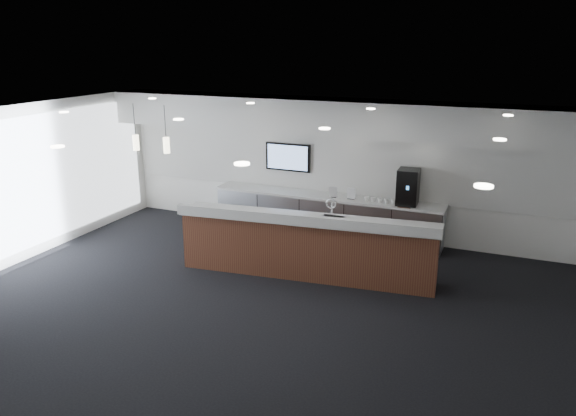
% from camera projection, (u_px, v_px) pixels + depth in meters
% --- Properties ---
extents(ground, '(10.00, 10.00, 0.00)m').
position_uv_depth(ground, '(251.00, 306.00, 9.11)').
color(ground, black).
rests_on(ground, ground).
extents(ceiling, '(10.00, 8.00, 0.02)m').
position_uv_depth(ceiling, '(247.00, 122.00, 8.24)').
color(ceiling, black).
rests_on(ceiling, back_wall).
extents(back_wall, '(10.00, 0.02, 3.00)m').
position_uv_depth(back_wall, '(332.00, 167.00, 12.21)').
color(back_wall, white).
rests_on(back_wall, ground).
extents(left_wall, '(0.02, 8.00, 3.00)m').
position_uv_depth(left_wall, '(11.00, 187.00, 10.54)').
color(left_wall, white).
rests_on(left_wall, ground).
extents(soffit_bulkhead, '(10.00, 0.90, 0.70)m').
position_uv_depth(soffit_bulkhead, '(326.00, 116.00, 11.48)').
color(soffit_bulkhead, silver).
rests_on(soffit_bulkhead, back_wall).
extents(alcove_panel, '(9.80, 0.06, 1.40)m').
position_uv_depth(alcove_panel, '(332.00, 162.00, 12.15)').
color(alcove_panel, silver).
rests_on(alcove_panel, back_wall).
extents(window_blinds_wall, '(0.04, 7.36, 2.55)m').
position_uv_depth(window_blinds_wall, '(13.00, 187.00, 10.52)').
color(window_blinds_wall, silver).
rests_on(window_blinds_wall, left_wall).
extents(back_credenza, '(5.06, 0.66, 0.95)m').
position_uv_depth(back_credenza, '(326.00, 216.00, 12.18)').
color(back_credenza, '#9FA3A8').
rests_on(back_credenza, ground).
extents(wall_tv, '(1.05, 0.08, 0.62)m').
position_uv_depth(wall_tv, '(288.00, 157.00, 12.45)').
color(wall_tv, black).
rests_on(wall_tv, back_wall).
extents(pendant_left, '(0.12, 0.12, 0.30)m').
position_uv_depth(pendant_left, '(149.00, 150.00, 10.06)').
color(pendant_left, '#FFF2C6').
rests_on(pendant_left, ceiling).
extents(pendant_right, '(0.12, 0.12, 0.30)m').
position_uv_depth(pendant_right, '(117.00, 147.00, 10.32)').
color(pendant_right, '#FFF2C6').
rests_on(pendant_right, ceiling).
extents(ceiling_can_lights, '(7.00, 5.00, 0.02)m').
position_uv_depth(ceiling_can_lights, '(248.00, 124.00, 8.25)').
color(ceiling_can_lights, silver).
rests_on(ceiling_can_lights, ceiling).
extents(service_counter, '(4.76, 1.27, 1.49)m').
position_uv_depth(service_counter, '(307.00, 246.00, 10.16)').
color(service_counter, '#52271B').
rests_on(service_counter, ground).
extents(coffee_machine, '(0.43, 0.56, 0.73)m').
position_uv_depth(coffee_machine, '(408.00, 187.00, 11.28)').
color(coffee_machine, black).
rests_on(coffee_machine, back_credenza).
extents(info_sign_left, '(0.17, 0.07, 0.23)m').
position_uv_depth(info_sign_left, '(333.00, 192.00, 11.84)').
color(info_sign_left, silver).
rests_on(info_sign_left, back_credenza).
extents(info_sign_right, '(0.18, 0.03, 0.24)m').
position_uv_depth(info_sign_right, '(351.00, 194.00, 11.70)').
color(info_sign_right, silver).
rests_on(info_sign_right, back_credenza).
extents(cup_0, '(0.10, 0.10, 0.09)m').
position_uv_depth(cup_0, '(393.00, 202.00, 11.38)').
color(cup_0, white).
rests_on(cup_0, back_credenza).
extents(cup_1, '(0.14, 0.14, 0.09)m').
position_uv_depth(cup_1, '(387.00, 201.00, 11.44)').
color(cup_1, white).
rests_on(cup_1, back_credenza).
extents(cup_2, '(0.12, 0.12, 0.09)m').
position_uv_depth(cup_2, '(380.00, 200.00, 11.49)').
color(cup_2, white).
rests_on(cup_2, back_credenza).
extents(cup_3, '(0.13, 0.13, 0.09)m').
position_uv_depth(cup_3, '(373.00, 200.00, 11.54)').
color(cup_3, white).
rests_on(cup_3, back_credenza).
extents(cup_4, '(0.13, 0.13, 0.09)m').
position_uv_depth(cup_4, '(367.00, 199.00, 11.59)').
color(cup_4, white).
rests_on(cup_4, back_credenza).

